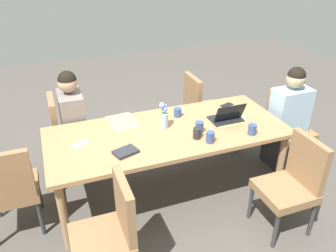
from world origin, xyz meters
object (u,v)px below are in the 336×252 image
(coffee_mug_centre_right, at_px, (210,137))
(coffee_mug_centre_left, at_px, (197,133))
(flower_vase, at_px, (164,115))
(book_red_cover, at_px, (126,152))
(chair_head_right_right_far, at_px, (10,187))
(coffee_mug_near_left, at_px, (199,127))
(phone_black, at_px, (227,105))
(coffee_mug_near_right, at_px, (178,112))
(person_head_left_left_near, at_px, (287,124))
(coffee_mug_far_left, at_px, (252,129))
(laptop_head_left_left_near, at_px, (227,117))
(chair_near_left_far, at_px, (200,106))
(chair_far_right_near, at_px, (293,181))
(chair_far_right_mid, at_px, (111,229))
(chair_near_left_mid, at_px, (67,130))
(person_near_left_mid, at_px, (74,129))
(phone_silver, at_px, (80,144))
(dining_table, at_px, (168,137))
(chair_head_left_left_near, at_px, (287,123))

(coffee_mug_centre_right, bearing_deg, coffee_mug_centre_left, -53.28)
(flower_vase, bearing_deg, book_red_cover, 33.88)
(chair_head_right_right_far, xyz_separation_m, coffee_mug_near_left, (-1.72, 0.07, 0.28))
(phone_black, bearing_deg, coffee_mug_near_right, -13.84)
(person_head_left_left_near, relative_size, coffee_mug_far_left, 12.12)
(phone_black, bearing_deg, laptop_head_left_left_near, 41.90)
(chair_near_left_far, bearing_deg, coffee_mug_centre_left, 62.34)
(chair_far_right_near, height_order, chair_far_right_mid, same)
(chair_near_left_far, bearing_deg, chair_near_left_mid, 1.94)
(chair_near_left_far, xyz_separation_m, chair_far_right_near, (-0.09, 1.68, 0.00))
(person_head_left_left_near, xyz_separation_m, coffee_mug_near_right, (1.23, -0.25, 0.25))
(coffee_mug_near_left, relative_size, book_red_cover, 0.53)
(person_near_left_mid, relative_size, coffee_mug_near_left, 11.19)
(phone_black, bearing_deg, phone_silver, -9.47)
(dining_table, distance_m, chair_near_left_far, 1.15)
(chair_far_right_mid, bearing_deg, coffee_mug_centre_right, -154.59)
(chair_head_right_right_far, relative_size, coffee_mug_near_right, 9.99)
(dining_table, distance_m, coffee_mug_centre_right, 0.45)
(coffee_mug_near_right, bearing_deg, laptop_head_left_left_near, 147.49)
(chair_head_left_left_near, bearing_deg, flower_vase, 0.06)
(person_head_left_left_near, distance_m, phone_black, 0.72)
(chair_near_left_far, xyz_separation_m, coffee_mug_near_left, (0.49, 0.97, 0.28))
(chair_far_right_near, xyz_separation_m, phone_silver, (1.67, -0.88, 0.24))
(coffee_mug_centre_left, bearing_deg, flower_vase, -54.40)
(chair_far_right_mid, height_order, coffee_mug_centre_right, chair_far_right_mid)
(chair_near_left_mid, xyz_separation_m, coffee_mug_centre_right, (-1.17, 1.12, 0.28))
(flower_vase, height_order, coffee_mug_centre_right, flower_vase)
(chair_near_left_far, height_order, coffee_mug_centre_right, chair_near_left_far)
(chair_head_right_right_far, distance_m, coffee_mug_near_right, 1.71)
(coffee_mug_near_right, xyz_separation_m, coffee_mug_centre_right, (-0.08, 0.58, 0.01))
(chair_head_left_left_near, bearing_deg, phone_black, -18.37)
(person_head_left_left_near, bearing_deg, chair_head_right_right_far, 1.11)
(chair_far_right_mid, bearing_deg, chair_near_left_mid, -85.30)
(chair_near_left_far, bearing_deg, book_red_cover, 41.14)
(chair_far_right_mid, bearing_deg, person_near_left_mid, -87.87)
(dining_table, bearing_deg, chair_far_right_near, 135.15)
(chair_head_right_right_far, xyz_separation_m, phone_black, (-2.27, -0.36, 0.24))
(dining_table, relative_size, coffee_mug_centre_left, 22.37)
(chair_head_left_left_near, height_order, phone_black, chair_head_left_left_near)
(chair_near_left_mid, bearing_deg, phone_black, 164.12)
(book_red_cover, relative_size, phone_silver, 1.33)
(chair_head_left_left_near, relative_size, chair_far_right_mid, 1.00)
(laptop_head_left_left_near, height_order, phone_silver, laptop_head_left_left_near)
(person_head_left_left_near, bearing_deg, phone_silver, -0.97)
(chair_near_left_far, relative_size, chair_far_right_mid, 1.00)
(coffee_mug_centre_left, xyz_separation_m, phone_black, (-0.61, -0.53, -0.05))
(dining_table, bearing_deg, coffee_mug_near_right, -128.76)
(coffee_mug_far_left, distance_m, phone_silver, 1.59)
(phone_black, bearing_deg, dining_table, 1.72)
(person_near_left_mid, relative_size, coffee_mug_centre_left, 11.61)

